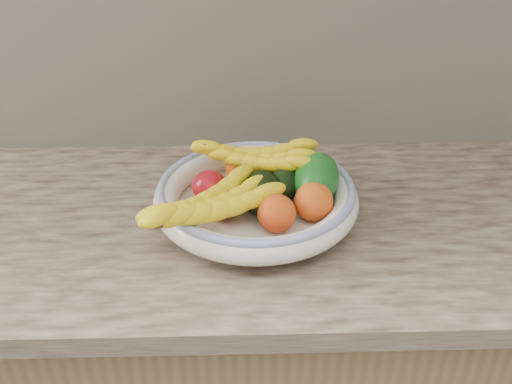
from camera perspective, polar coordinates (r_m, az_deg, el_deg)
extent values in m
cube|color=brown|center=(1.44, -0.02, -17.86)|extent=(2.40, 0.62, 0.86)
cube|color=tan|center=(1.14, -0.03, -2.91)|extent=(2.44, 0.66, 0.04)
cube|color=beige|center=(1.30, -0.42, 14.79)|extent=(2.40, 0.02, 0.50)
cylinder|color=white|center=(1.11, 0.00, -2.30)|extent=(0.13, 0.13, 0.02)
cylinder|color=white|center=(1.10, 0.00, -1.69)|extent=(0.32, 0.32, 0.01)
torus|color=white|center=(1.09, 0.00, -0.54)|extent=(0.39, 0.39, 0.05)
torus|color=#3B4CA7|center=(1.07, 0.00, 0.46)|extent=(0.37, 0.37, 0.02)
ellipsoid|color=#F56605|center=(1.17, -1.68, 2.24)|extent=(0.06, 0.06, 0.05)
ellipsoid|color=#FF6605|center=(1.17, 1.36, 2.35)|extent=(0.07, 0.07, 0.05)
ellipsoid|color=#FF5D05|center=(1.16, 0.31, 1.91)|extent=(0.06, 0.06, 0.05)
ellipsoid|color=#A30F19|center=(1.10, -4.69, 0.60)|extent=(0.09, 0.09, 0.06)
ellipsoid|color=#B7190D|center=(1.05, -3.63, -0.95)|extent=(0.10, 0.10, 0.07)
ellipsoid|color=black|center=(1.07, 0.62, -0.13)|extent=(0.09, 0.12, 0.08)
ellipsoid|color=black|center=(1.10, 2.91, 0.83)|extent=(0.08, 0.10, 0.06)
ellipsoid|color=#105716|center=(1.10, 6.05, 1.28)|extent=(0.14, 0.15, 0.12)
ellipsoid|color=orange|center=(1.01, 2.08, -2.14)|extent=(0.08, 0.08, 0.07)
ellipsoid|color=orange|center=(1.04, 5.78, -0.95)|extent=(0.08, 0.08, 0.07)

